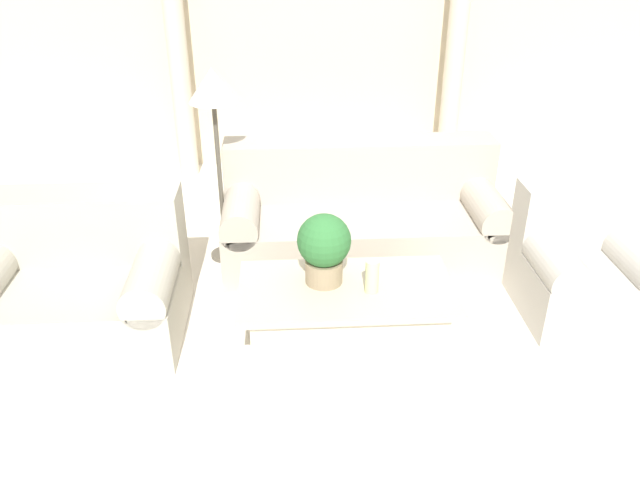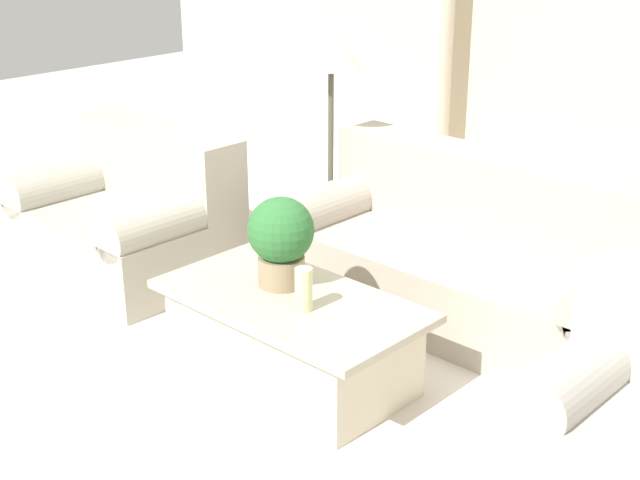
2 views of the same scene
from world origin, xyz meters
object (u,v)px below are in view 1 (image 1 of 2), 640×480
(potted_plant, at_px, (324,246))
(armchair, at_px, (583,262))
(sofa_long, at_px, (361,214))
(coffee_table, at_px, (346,316))
(loveseat, at_px, (78,281))
(floor_lamp, at_px, (213,99))

(potted_plant, bearing_deg, armchair, 8.88)
(potted_plant, bearing_deg, sofa_long, 71.83)
(coffee_table, distance_m, potted_plant, 0.49)
(loveseat, xyz_separation_m, potted_plant, (1.59, -0.23, 0.34))
(sofa_long, relative_size, coffee_table, 1.62)
(loveseat, distance_m, floor_lamp, 1.57)
(coffee_table, relative_size, floor_lamp, 0.88)
(sofa_long, bearing_deg, armchair, -30.95)
(sofa_long, height_order, armchair, sofa_long)
(loveseat, distance_m, coffee_table, 1.76)
(loveseat, height_order, potted_plant, potted_plant)
(sofa_long, xyz_separation_m, loveseat, (-1.97, -0.91, 0.01))
(potted_plant, bearing_deg, loveseat, 171.70)
(loveseat, relative_size, armchair, 1.56)
(coffee_table, height_order, armchair, armchair)
(loveseat, bearing_deg, potted_plant, -8.30)
(loveseat, relative_size, potted_plant, 2.92)
(sofa_long, relative_size, potted_plant, 4.75)
(floor_lamp, height_order, armchair, floor_lamp)
(potted_plant, relative_size, floor_lamp, 0.30)
(coffee_table, relative_size, armchair, 1.57)
(loveseat, xyz_separation_m, floor_lamp, (0.87, 0.92, 0.94))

